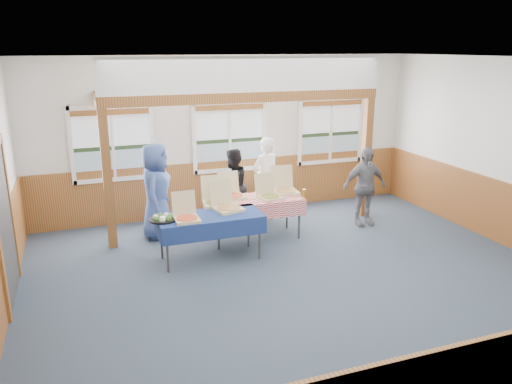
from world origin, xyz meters
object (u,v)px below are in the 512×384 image
woman_black (233,186)px  person_grey (364,186)px  table_left (210,219)px  woman_white (265,179)px  table_right (255,202)px  man_blue (156,191)px

woman_black → person_grey: (2.33, -1.04, 0.04)m
table_left → woman_white: (1.52, 1.50, 0.14)m
woman_white → woman_black: 0.65m
table_right → man_blue: (-1.63, 0.67, 0.17)m
table_right → woman_black: bearing=109.0°
person_grey → table_right: bearing=-179.8°
man_blue → table_right: bearing=-93.3°
table_left → table_right: size_ratio=1.01×
woman_white → person_grey: size_ratio=1.09×
woman_black → man_blue: man_blue is taller
table_right → woman_white: bearing=72.7°
table_left → woman_white: woman_white is taller
man_blue → person_grey: size_ratio=1.13×
table_left → table_right: (0.99, 0.62, 0.00)m
table_left → person_grey: size_ratio=1.19×
table_left → woman_white: 2.14m
table_right → person_grey: person_grey is taller
table_right → woman_black: 1.03m
table_left → person_grey: 3.29m
table_left → person_grey: bearing=-11.7°
woman_white → man_blue: size_ratio=0.96×
woman_black → person_grey: person_grey is taller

